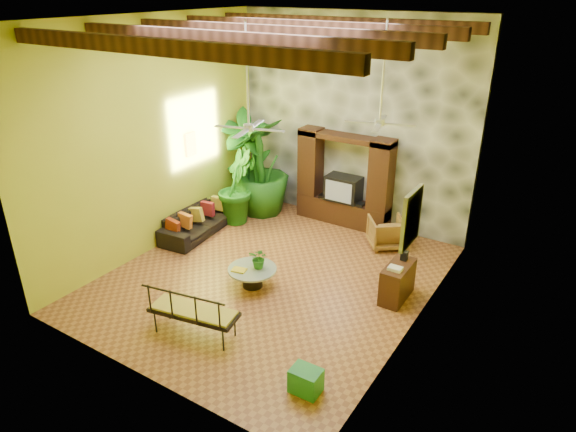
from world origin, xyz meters
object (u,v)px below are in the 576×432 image
Objects in this scene: sofa at (197,222)px; tall_plant_b at (235,186)px; wicker_armchair at (386,232)px; iron_bench at (190,310)px; ceiling_fan_front at (248,116)px; tall_plant_c at (261,167)px; coffee_table at (252,275)px; ceiling_fan_back at (380,111)px; green_bin at (306,381)px; entertainment_center at (344,186)px; tall_plant_a at (245,161)px; side_console at (397,282)px.

sofa is 1.12× the size of tall_plant_b.
wicker_armchair is 0.47× the size of iron_bench.
ceiling_fan_front is 4.13m from tall_plant_c.
coffee_table is (0.06, -0.11, -3.15)m from ceiling_fan_front.
ceiling_fan_back is (1.80, 1.60, 0.00)m from ceiling_fan_front.
ceiling_fan_back is at bearing 41.63° from ceiling_fan_front.
tall_plant_b reaches higher than sofa.
entertainment_center is at bearing 111.83° from green_bin.
coffee_table is at bearing -62.25° from ceiling_fan_front.
entertainment_center is 2.48× the size of coffee_table.
ceiling_fan_front is 1.00× the size of ceiling_fan_back.
tall_plant_a is 2.94× the size of side_console.
tall_plant_a is 5.91× the size of green_bin.
tall_plant_c is at bearing -22.55° from sofa.
ceiling_fan_front reaches higher than tall_plant_c.
tall_plant_c reaches higher than coffee_table.
ceiling_fan_front is 2.42× the size of wicker_armchair.
sofa is (-4.25, -0.51, -3.10)m from ceiling_fan_back.
tall_plant_b is at bearing -27.01° from wicker_armchair.
tall_plant_b is (0.27, -0.80, -0.39)m from tall_plant_a.
entertainment_center is 1.29× the size of ceiling_fan_front.
green_bin is (2.38, -1.93, -0.06)m from coffee_table.
side_console is (2.64, 1.02, -3.04)m from ceiling_fan_front.
ceiling_fan_back reaches higher than coffee_table.
entertainment_center is at bearing 129.57° from ceiling_fan_back.
tall_plant_a is at bearing 158.35° from side_console.
green_bin is at bearing -39.09° from coffee_table.
green_bin is at bearing -49.35° from tall_plant_c.
tall_plant_a reaches higher than wicker_armchair.
tall_plant_c is 5.57× the size of green_bin.
iron_bench is 2.32m from green_bin.
green_bin is (4.82, -5.02, -1.12)m from tall_plant_a.
tall_plant_b is (-3.91, 0.59, -2.47)m from ceiling_fan_back.
iron_bench is at bearing -61.56° from tall_plant_b.
iron_bench is (0.14, -1.97, -2.87)m from ceiling_fan_front.
ceiling_fan_back is 1.00× the size of tall_plant_b.
ceiling_fan_front is at bearing -57.80° from tall_plant_c.
sofa is 0.84× the size of tall_plant_c.
tall_plant_c reaches higher than tall_plant_b.
wicker_armchair is (-0.17, 1.31, -3.05)m from ceiling_fan_back.
wicker_armchair is at bearing -23.66° from entertainment_center.
tall_plant_c is 5.00m from side_console.
green_bin is (0.80, -4.95, -0.15)m from wicker_armchair.
entertainment_center is 3.50m from ceiling_fan_back.
entertainment_center is 2.67× the size of side_console.
tall_plant_a is at bearing -39.00° from wicker_armchair.
ceiling_fan_back is 4.48m from tall_plant_c.
side_console reaches higher than coffee_table.
tall_plant_b is (0.34, 1.10, 0.63)m from sofa.
ceiling_fan_back is at bearing -50.43° from entertainment_center.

